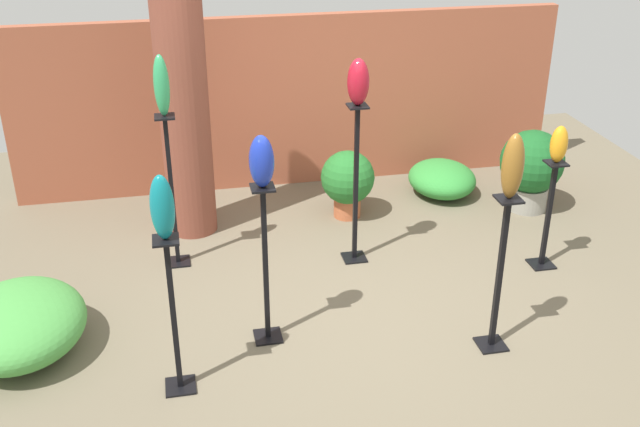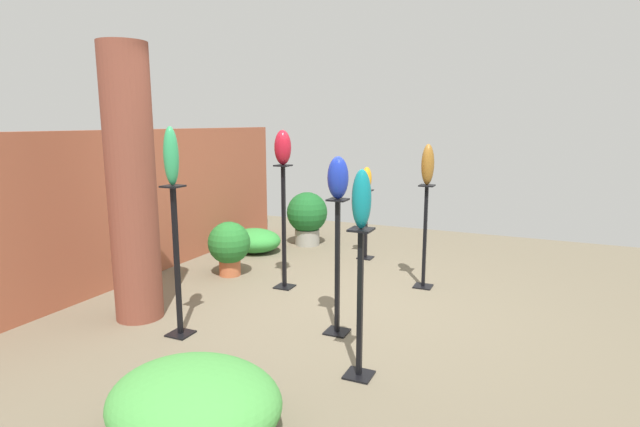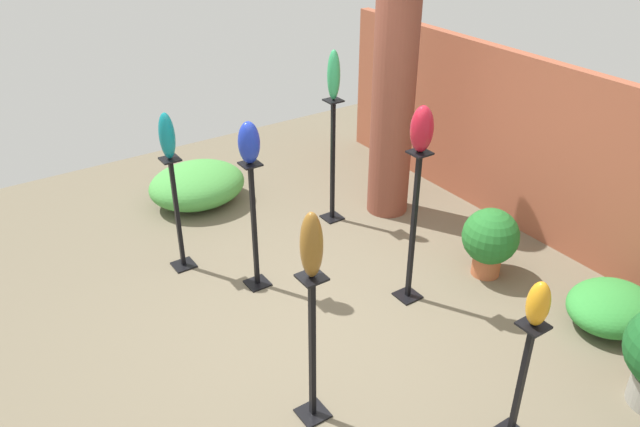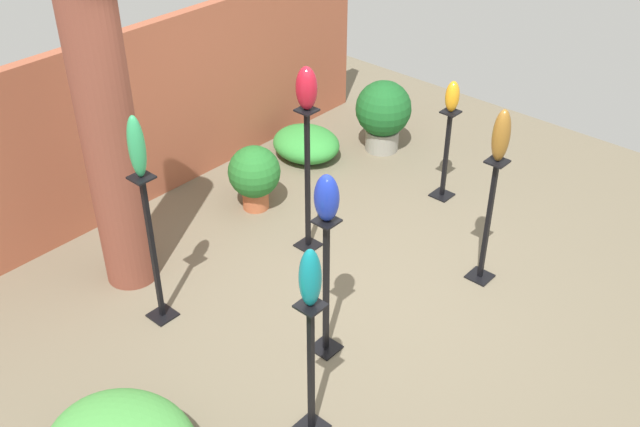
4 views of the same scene
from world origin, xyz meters
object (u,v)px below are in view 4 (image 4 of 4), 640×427
(pedestal_teal, at_px, (311,376))
(potted_plant_back_center, at_px, (254,174))
(pedestal_ruby, at_px, (308,187))
(art_vase_ruby, at_px, (307,88))
(brick_pillar, at_px, (111,147))
(potted_plant_front_left, at_px, (383,112))
(pedestal_bronze, at_px, (487,227))
(art_vase_amber, at_px, (452,96))
(pedestal_cobalt, at_px, (326,293))
(art_vase_jade, at_px, (137,147))
(pedestal_amber, at_px, (446,159))
(art_vase_bronze, at_px, (501,136))
(art_vase_teal, at_px, (310,278))
(art_vase_cobalt, at_px, (327,198))
(pedestal_jade, at_px, (154,256))

(pedestal_teal, height_order, potted_plant_back_center, pedestal_teal)
(pedestal_ruby, relative_size, art_vase_ruby, 3.70)
(brick_pillar, height_order, potted_plant_front_left, brick_pillar)
(brick_pillar, distance_m, pedestal_bronze, 3.12)
(potted_plant_back_center, bearing_deg, art_vase_ruby, -99.28)
(art_vase_amber, bearing_deg, brick_pillar, 155.88)
(pedestal_ruby, distance_m, potted_plant_front_left, 2.03)
(brick_pillar, distance_m, pedestal_ruby, 1.71)
(pedestal_ruby, height_order, potted_plant_front_left, pedestal_ruby)
(brick_pillar, relative_size, pedestal_ruby, 1.83)
(pedestal_cobalt, height_order, art_vase_jade, art_vase_jade)
(potted_plant_front_left, bearing_deg, pedestal_amber, -109.21)
(pedestal_teal, bearing_deg, art_vase_jade, 88.47)
(pedestal_teal, xyz_separation_m, art_vase_amber, (3.09, 1.01, 0.59))
(pedestal_cobalt, bearing_deg, art_vase_amber, 13.21)
(brick_pillar, xyz_separation_m, pedestal_cobalt, (0.44, -1.86, -0.72))
(art_vase_bronze, bearing_deg, pedestal_bronze, 135.00)
(brick_pillar, relative_size, art_vase_ruby, 6.77)
(art_vase_amber, distance_m, potted_plant_back_center, 2.03)
(art_vase_teal, relative_size, potted_plant_back_center, 0.63)
(brick_pillar, bearing_deg, potted_plant_back_center, -1.05)
(pedestal_teal, distance_m, pedestal_ruby, 2.12)
(art_vase_ruby, height_order, art_vase_cobalt, art_vase_ruby)
(pedestal_teal, height_order, pedestal_cobalt, pedestal_cobalt)
(pedestal_bronze, height_order, art_vase_cobalt, art_vase_cobalt)
(art_vase_bronze, bearing_deg, pedestal_ruby, 114.62)
(brick_pillar, bearing_deg, pedestal_jade, -105.03)
(art_vase_teal, relative_size, art_vase_ruby, 1.11)
(pedestal_ruby, relative_size, potted_plant_back_center, 2.10)
(art_vase_jade, bearing_deg, art_vase_bronze, -37.67)
(art_vase_bronze, bearing_deg, pedestal_cobalt, 164.83)
(art_vase_jade, relative_size, art_vase_amber, 1.59)
(pedestal_teal, bearing_deg, art_vase_cobalt, 34.15)
(art_vase_amber, distance_m, potted_plant_front_left, 1.30)
(pedestal_amber, relative_size, art_vase_bronze, 2.13)
(brick_pillar, distance_m, art_vase_teal, 2.31)
(pedestal_ruby, relative_size, art_vase_bronze, 3.12)
(pedestal_teal, height_order, art_vase_teal, art_vase_teal)
(pedestal_bronze, bearing_deg, pedestal_jade, 142.33)
(pedestal_amber, height_order, pedestal_cobalt, pedestal_cobalt)
(pedestal_cobalt, distance_m, art_vase_amber, 2.57)
(art_vase_teal, distance_m, art_vase_jade, 1.70)
(brick_pillar, height_order, pedestal_amber, brick_pillar)
(pedestal_jade, height_order, art_vase_ruby, art_vase_ruby)
(art_vase_ruby, height_order, art_vase_bronze, art_vase_ruby)
(potted_plant_back_center, bearing_deg, art_vase_bronze, -77.02)
(pedestal_amber, relative_size, art_vase_cobalt, 2.64)
(pedestal_cobalt, relative_size, potted_plant_back_center, 1.82)
(art_vase_cobalt, bearing_deg, art_vase_jade, 115.82)
(brick_pillar, xyz_separation_m, art_vase_jade, (-0.17, -0.62, 0.30))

